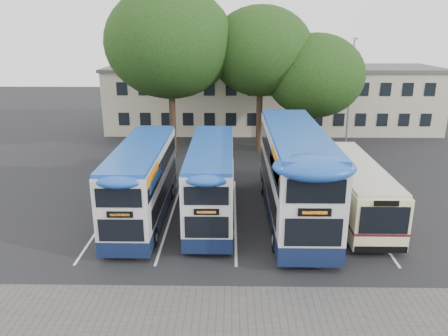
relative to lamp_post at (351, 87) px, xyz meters
The scene contains 11 objects.
ground 21.46m from the lamp_post, 106.72° to the right, with size 120.00×120.00×0.00m, color black.
bay_lines 18.57m from the lamp_post, 123.08° to the right, with size 14.12×11.00×0.01m.
depot_building 9.43m from the lamp_post, 130.53° to the left, with size 32.40×8.40×6.20m.
lamp_post is the anchor object (origin of this frame).
tree_left 15.35m from the lamp_post, 169.39° to the right, with size 9.82×9.82×12.89m.
tree_mid 8.45m from the lamp_post, 166.78° to the right, with size 8.16×8.16×11.54m.
tree_right 4.37m from the lamp_post, 145.60° to the right, with size 7.62×7.62×9.50m.
bus_dd_left 21.45m from the lamp_post, 133.49° to the right, with size 2.35×9.72×4.05m.
bus_dd_mid 18.91m from the lamp_post, 126.19° to the right, with size 2.32×9.57×3.99m.
bus_dd_right 16.75m from the lamp_post, 113.74° to the right, with size 2.83×11.65×4.86m.
bus_single 15.44m from the lamp_post, 102.87° to the right, with size 2.48×9.77×2.91m.
Camera 1 is at (-4.01, -17.02, 9.75)m, focal length 35.00 mm.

